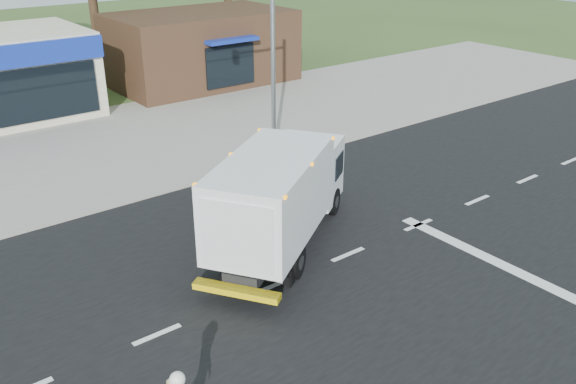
% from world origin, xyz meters
% --- Properties ---
extents(ground, '(120.00, 120.00, 0.00)m').
position_xyz_m(ground, '(0.00, 0.00, 0.00)').
color(ground, '#385123').
rests_on(ground, ground).
extents(road_asphalt, '(60.00, 14.00, 0.02)m').
position_xyz_m(road_asphalt, '(0.00, 0.00, 0.00)').
color(road_asphalt, black).
rests_on(road_asphalt, ground).
extents(sidewalk, '(60.00, 2.40, 0.12)m').
position_xyz_m(sidewalk, '(0.00, 8.20, 0.06)').
color(sidewalk, gray).
rests_on(sidewalk, ground).
extents(parking_apron, '(60.00, 9.00, 0.02)m').
position_xyz_m(parking_apron, '(0.00, 14.00, 0.01)').
color(parking_apron, gray).
rests_on(parking_apron, ground).
extents(lane_markings, '(55.20, 7.00, 0.01)m').
position_xyz_m(lane_markings, '(1.35, -1.35, 0.02)').
color(lane_markings, silver).
rests_on(lane_markings, road_asphalt).
extents(ems_box_truck, '(6.93, 5.60, 3.06)m').
position_xyz_m(ems_box_truck, '(-1.23, 1.57, 1.77)').
color(ems_box_truck, black).
rests_on(ems_box_truck, ground).
extents(brown_storefront, '(10.00, 6.70, 4.00)m').
position_xyz_m(brown_storefront, '(7.00, 19.98, 2.00)').
color(brown_storefront, '#382316').
rests_on(brown_storefront, ground).
extents(traffic_signal_pole, '(3.51, 0.25, 8.00)m').
position_xyz_m(traffic_signal_pole, '(2.35, 7.60, 4.92)').
color(traffic_signal_pole, gray).
rests_on(traffic_signal_pole, ground).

